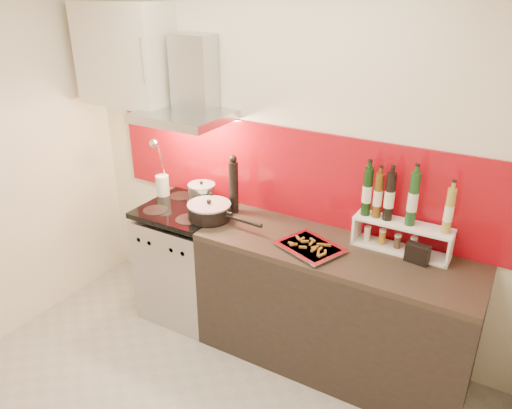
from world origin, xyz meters
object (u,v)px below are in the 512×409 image
Objects in this scene: range_stove at (188,262)px; pepper_mill at (234,185)px; counter at (332,308)px; baking_tray at (310,247)px; stock_pot at (202,194)px; saute_pan at (210,211)px.

range_stove is 0.77m from pepper_mill.
range_stove reaches higher than counter.
counter is at bearing 32.72° from baking_tray.
range_stove is 0.57m from stock_pot.
range_stove is 1.53× the size of saute_pan.
saute_pan is 0.79m from baking_tray.
baking_tray reaches higher than range_stove.
stock_pot reaches higher than saute_pan.
saute_pan is 1.28× the size of baking_tray.
stock_pot is 0.34× the size of saute_pan.
stock_pot is at bearing 61.91° from range_stove.
pepper_mill is 0.93× the size of baking_tray.
stock_pot is (0.07, 0.13, 0.54)m from range_stove.
counter is at bearing 0.23° from range_stove.
pepper_mill is at bearing 1.30° from stock_pot.
stock_pot reaches higher than counter.
pepper_mill is (0.08, 0.19, 0.14)m from saute_pan.
saute_pan reaches higher than range_stove.
baking_tray is (0.71, -0.23, -0.19)m from pepper_mill.
stock_pot is 0.47× the size of pepper_mill.
counter is (1.20, 0.00, 0.01)m from range_stove.
pepper_mill reaches higher than saute_pan.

